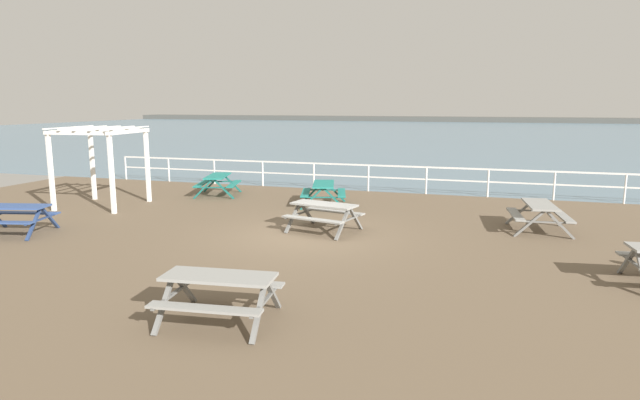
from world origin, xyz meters
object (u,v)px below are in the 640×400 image
(picnic_table_far_left, at_px, (324,189))
(picnic_table_far_right, at_px, (13,213))
(picnic_table_mid_centre, at_px, (540,210))
(picnic_table_seaward, at_px, (218,180))
(lattice_pergola, at_px, (100,148))
(picnic_table_corner, at_px, (219,286))
(picnic_table_near_left, at_px, (324,210))

(picnic_table_far_left, height_order, picnic_table_far_right, same)
(picnic_table_mid_centre, relative_size, picnic_table_seaward, 0.91)
(picnic_table_far_left, bearing_deg, picnic_table_mid_centre, -120.80)
(picnic_table_mid_centre, distance_m, picnic_table_far_right, 14.32)
(picnic_table_far_right, relative_size, lattice_pergola, 0.76)
(picnic_table_corner, xyz_separation_m, lattice_pergola, (-8.56, 7.77, 1.41))
(picnic_table_far_right, bearing_deg, lattice_pergola, 82.51)
(picnic_table_seaward, bearing_deg, picnic_table_far_right, 146.72)
(picnic_table_far_left, bearing_deg, picnic_table_far_right, 117.96)
(picnic_table_near_left, bearing_deg, picnic_table_far_right, -147.67)
(picnic_table_far_left, height_order, picnic_table_corner, same)
(picnic_table_mid_centre, xyz_separation_m, picnic_table_far_right, (-13.57, -4.59, 0.00))
(picnic_table_near_left, xyz_separation_m, lattice_pergola, (-8.33, 1.28, 1.41))
(picnic_table_far_left, relative_size, picnic_table_corner, 1.09)
(picnic_table_mid_centre, distance_m, picnic_table_far_left, 7.04)
(picnic_table_far_right, distance_m, picnic_table_corner, 8.93)
(lattice_pergola, bearing_deg, picnic_table_corner, -47.72)
(picnic_table_corner, bearing_deg, picnic_table_mid_centre, 50.39)
(picnic_table_far_right, height_order, lattice_pergola, lattice_pergola)
(picnic_table_near_left, bearing_deg, picnic_table_far_left, 120.09)
(picnic_table_far_right, xyz_separation_m, picnic_table_seaward, (2.28, 7.24, 0.00))
(picnic_table_mid_centre, height_order, picnic_table_far_left, same)
(picnic_table_seaward, xyz_separation_m, lattice_pergola, (-2.71, -3.16, 1.41))
(picnic_table_near_left, height_order, picnic_table_far_right, same)
(picnic_table_mid_centre, bearing_deg, picnic_table_seaward, 70.59)
(picnic_table_near_left, xyz_separation_m, picnic_table_corner, (0.23, -6.49, 0.00))
(picnic_table_far_right, xyz_separation_m, lattice_pergola, (-0.43, 4.08, 1.41))
(picnic_table_far_left, xyz_separation_m, lattice_pergola, (-7.20, -2.36, 1.41))
(picnic_table_near_left, relative_size, picnic_table_far_right, 0.99)
(picnic_table_seaward, distance_m, lattice_pergola, 4.40)
(picnic_table_far_left, relative_size, lattice_pergola, 0.77)
(picnic_table_near_left, bearing_deg, picnic_table_mid_centre, 30.44)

